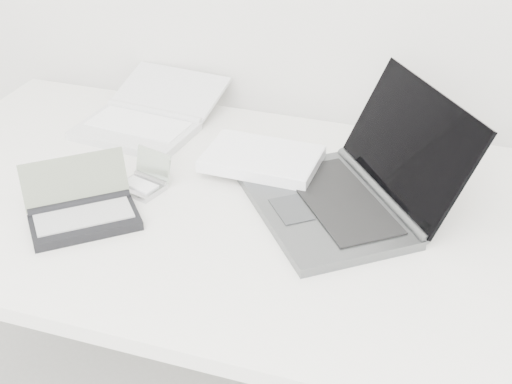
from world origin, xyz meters
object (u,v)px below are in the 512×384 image
(desk, at_px, (277,231))
(netbook_open_white, at_px, (146,119))
(palmtop_charcoal, at_px, (82,211))
(laptop_large, at_px, (324,180))

(desk, bearing_deg, netbook_open_white, 148.06)
(desk, relative_size, palmtop_charcoal, 6.67)
(desk, bearing_deg, laptop_large, 48.05)
(laptop_large, xyz_separation_m, palmtop_charcoal, (-0.40, -0.22, -0.01))
(laptop_large, relative_size, netbook_open_white, 1.57)
(laptop_large, distance_m, netbook_open_white, 0.49)
(desk, xyz_separation_m, palmtop_charcoal, (-0.33, -0.14, 0.07))
(palmtop_charcoal, bearing_deg, netbook_open_white, 58.63)
(desk, height_order, netbook_open_white, netbook_open_white)
(desk, height_order, palmtop_charcoal, palmtop_charcoal)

